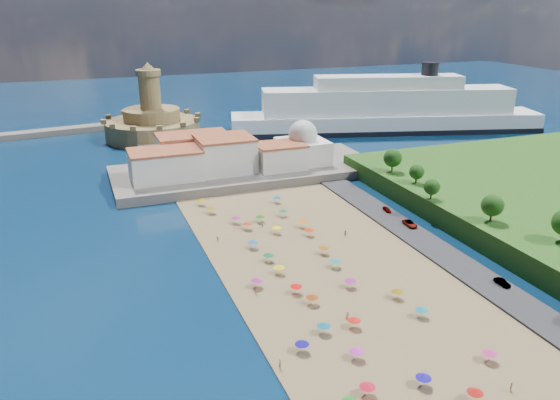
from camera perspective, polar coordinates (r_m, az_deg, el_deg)
name	(u,v)px	position (r m, az deg, el deg)	size (l,w,h in m)	color
ground	(303,272)	(121.69, 2.45, -7.57)	(700.00, 700.00, 0.00)	#071938
terrace	(247,171)	(188.02, -3.51, 3.07)	(90.00, 36.00, 3.00)	#59544C
jetty	(165,153)	(216.28, -11.92, 4.86)	(18.00, 70.00, 2.40)	#59544C
waterfront_buildings	(208,156)	(183.56, -7.51, 4.58)	(57.00, 29.00, 11.00)	silver
domed_building	(303,146)	(190.86, 2.39, 5.68)	(16.00, 16.00, 15.00)	silver
fortress	(152,123)	(243.94, -13.20, 7.81)	(40.00, 40.00, 32.40)	olive
cruise_ship	(386,112)	(255.07, 11.06, 9.05)	(141.62, 57.79, 30.83)	black
beach_parasols	(330,294)	(109.46, 5.22, -9.75)	(31.62, 114.48, 2.20)	gray
beachgoers	(307,294)	(111.21, 2.88, -9.80)	(35.67, 83.76, 1.88)	tan
parked_cars	(453,251)	(134.56, 17.62, -5.09)	(2.71, 73.87, 1.40)	gray
hillside_trees	(511,214)	(136.82, 22.98, -1.39)	(15.82, 106.83, 7.54)	#382314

